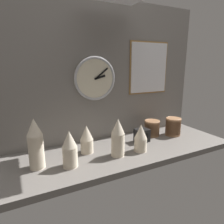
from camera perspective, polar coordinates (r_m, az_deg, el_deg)
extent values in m
cube|color=slate|center=(1.47, 3.57, -10.79)|extent=(1.60, 0.56, 0.04)
cube|color=slate|center=(1.58, -1.10, 11.32)|extent=(1.60, 0.03, 1.05)
cone|color=beige|center=(1.26, -20.60, -12.63)|extent=(0.09, 0.09, 0.10)
cone|color=beige|center=(1.25, -20.66, -12.01)|extent=(0.09, 0.09, 0.10)
cone|color=beige|center=(1.25, -20.72, -11.38)|extent=(0.09, 0.09, 0.10)
cone|color=beige|center=(1.24, -20.78, -10.74)|extent=(0.09, 0.09, 0.10)
cone|color=beige|center=(1.24, -20.84, -10.10)|extent=(0.09, 0.09, 0.10)
cone|color=beige|center=(1.23, -20.90, -9.45)|extent=(0.09, 0.09, 0.10)
cone|color=beige|center=(1.22, -20.96, -8.80)|extent=(0.09, 0.09, 0.10)
cone|color=beige|center=(1.22, -21.02, -8.14)|extent=(0.09, 0.09, 0.10)
cone|color=beige|center=(1.21, -21.08, -7.48)|extent=(0.09, 0.09, 0.10)
cone|color=beige|center=(1.21, -21.14, -6.81)|extent=(0.09, 0.09, 0.10)
cone|color=beige|center=(1.20, -21.21, -6.13)|extent=(0.09, 0.09, 0.10)
cone|color=beige|center=(1.20, -21.27, -5.45)|extent=(0.09, 0.09, 0.10)
cone|color=beige|center=(1.19, -21.33, -4.76)|extent=(0.09, 0.09, 0.10)
cone|color=beige|center=(1.19, -21.39, -4.07)|extent=(0.09, 0.09, 0.10)
cone|color=beige|center=(1.22, -11.84, -12.89)|extent=(0.09, 0.09, 0.10)
cone|color=beige|center=(1.21, -11.87, -12.25)|extent=(0.09, 0.09, 0.10)
cone|color=beige|center=(1.21, -11.91, -11.60)|extent=(0.09, 0.09, 0.10)
cone|color=beige|center=(1.20, -11.94, -10.95)|extent=(0.09, 0.09, 0.10)
cone|color=beige|center=(1.20, -11.98, -10.29)|extent=(0.09, 0.09, 0.10)
cone|color=beige|center=(1.19, -12.02, -9.62)|extent=(0.09, 0.09, 0.10)
cone|color=beige|center=(1.18, -12.05, -8.95)|extent=(0.09, 0.09, 0.10)
cone|color=beige|center=(1.18, -12.09, -8.27)|extent=(0.09, 0.09, 0.10)
cone|color=beige|center=(1.17, -12.13, -7.58)|extent=(0.09, 0.09, 0.10)
cone|color=beige|center=(1.40, 8.12, -9.07)|extent=(0.09, 0.09, 0.10)
cone|color=beige|center=(1.40, 8.15, -8.50)|extent=(0.09, 0.09, 0.10)
cone|color=beige|center=(1.39, 8.17, -7.92)|extent=(0.09, 0.09, 0.10)
cone|color=beige|center=(1.39, 8.19, -7.34)|extent=(0.09, 0.09, 0.10)
cone|color=beige|center=(1.38, 8.21, -6.75)|extent=(0.09, 0.09, 0.10)
cone|color=beige|center=(1.38, 8.23, -6.16)|extent=(0.09, 0.09, 0.10)
cone|color=beige|center=(1.37, 8.25, -5.57)|extent=(0.09, 0.09, 0.10)
cone|color=beige|center=(1.33, 1.68, -10.34)|extent=(0.09, 0.09, 0.10)
cone|color=beige|center=(1.32, 1.68, -9.74)|extent=(0.09, 0.09, 0.10)
cone|color=beige|center=(1.32, 1.69, -9.14)|extent=(0.09, 0.09, 0.10)
cone|color=beige|center=(1.31, 1.69, -8.53)|extent=(0.09, 0.09, 0.10)
cone|color=beige|center=(1.30, 1.70, -7.91)|extent=(0.09, 0.09, 0.10)
cone|color=beige|center=(1.30, 1.70, -7.29)|extent=(0.09, 0.09, 0.10)
cone|color=beige|center=(1.29, 1.71, -6.66)|extent=(0.09, 0.09, 0.10)
cone|color=beige|center=(1.29, 1.71, -6.03)|extent=(0.09, 0.09, 0.10)
cone|color=beige|center=(1.28, 1.71, -5.39)|extent=(0.09, 0.09, 0.10)
cone|color=beige|center=(1.28, 1.72, -4.75)|extent=(0.09, 0.09, 0.10)
cone|color=beige|center=(1.27, 1.72, -4.10)|extent=(0.09, 0.09, 0.10)
cone|color=beige|center=(1.38, -7.18, -9.44)|extent=(0.09, 0.09, 0.10)
cone|color=beige|center=(1.38, -7.20, -8.86)|extent=(0.09, 0.09, 0.10)
cone|color=beige|center=(1.37, -7.22, -8.28)|extent=(0.09, 0.09, 0.10)
cone|color=beige|center=(1.36, -7.24, -7.69)|extent=(0.09, 0.09, 0.10)
cone|color=beige|center=(1.36, -7.26, -7.09)|extent=(0.09, 0.09, 0.10)
cone|color=beige|center=(1.35, -7.28, -6.49)|extent=(0.09, 0.09, 0.10)
cone|color=beige|center=(1.35, -7.30, -5.89)|extent=(0.09, 0.09, 0.10)
cylinder|color=#996B47|center=(1.72, 11.27, -5.95)|extent=(0.12, 0.12, 0.04)
cylinder|color=#996B47|center=(1.72, 11.29, -5.38)|extent=(0.12, 0.12, 0.04)
cylinder|color=#996B47|center=(1.71, 11.32, -4.80)|extent=(0.12, 0.12, 0.04)
cylinder|color=#996B47|center=(1.70, 11.35, -4.22)|extent=(0.12, 0.12, 0.04)
cylinder|color=#996B47|center=(1.70, 11.38, -3.64)|extent=(0.12, 0.12, 0.04)
cylinder|color=#996B47|center=(1.69, 11.41, -3.05)|extent=(0.12, 0.12, 0.04)
torus|color=tan|center=(1.69, 11.43, -2.61)|extent=(0.13, 0.13, 0.01)
cylinder|color=#996B47|center=(1.78, 16.92, -5.67)|extent=(0.12, 0.12, 0.04)
cylinder|color=#996B47|center=(1.77, 16.96, -5.11)|extent=(0.12, 0.12, 0.04)
cylinder|color=#996B47|center=(1.76, 17.01, -4.56)|extent=(0.12, 0.12, 0.04)
cylinder|color=#996B47|center=(1.76, 17.05, -3.99)|extent=(0.12, 0.12, 0.04)
cylinder|color=#996B47|center=(1.75, 17.09, -3.43)|extent=(0.12, 0.12, 0.04)
cylinder|color=#996B47|center=(1.75, 17.13, -2.86)|extent=(0.12, 0.12, 0.04)
cylinder|color=#996B47|center=(1.74, 17.17, -2.29)|extent=(0.12, 0.12, 0.04)
torus|color=tan|center=(1.74, 17.20, -1.86)|extent=(0.13, 0.13, 0.01)
cylinder|color=beige|center=(1.51, -4.92, 9.47)|extent=(0.32, 0.02, 0.32)
torus|color=#B2B2B7|center=(1.50, -4.80, 9.45)|extent=(0.32, 0.02, 0.32)
cube|color=black|center=(1.51, -3.37, 9.90)|extent=(0.08, 0.01, 0.03)
cube|color=black|center=(1.51, -3.00, 10.94)|extent=(0.10, 0.01, 0.08)
cylinder|color=black|center=(1.49, -4.73, 9.44)|extent=(0.02, 0.01, 0.02)
cube|color=olive|center=(1.75, 10.45, 12.26)|extent=(0.38, 0.01, 0.43)
cube|color=white|center=(1.75, 10.54, 12.25)|extent=(0.36, 0.01, 0.41)
cube|color=black|center=(1.57, 8.54, -6.58)|extent=(0.10, 0.08, 0.10)
cube|color=black|center=(1.54, 9.47, -7.06)|extent=(0.06, 0.00, 0.06)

